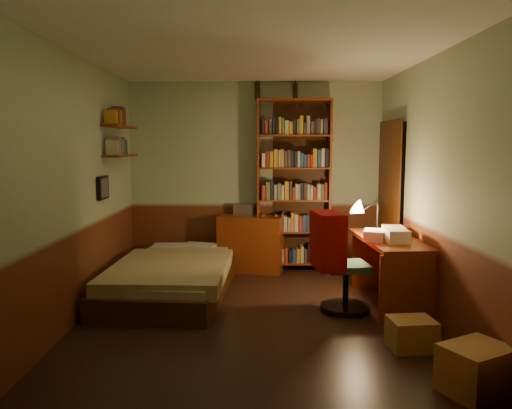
{
  "coord_description": "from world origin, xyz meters",
  "views": [
    {
      "loc": [
        -0.02,
        -4.99,
        1.71
      ],
      "look_at": [
        0.0,
        0.25,
        1.1
      ],
      "focal_mm": 35.0,
      "sensor_mm": 36.0,
      "label": 1
    }
  ],
  "objects_px": {
    "bed": "(173,265)",
    "mini_stereo": "(246,209)",
    "bookshelf": "(294,186)",
    "desk_lamp": "(378,207)",
    "desk": "(388,271)",
    "cardboard_box_a": "(476,369)",
    "cardboard_box_b": "(411,334)",
    "office_chair": "(346,267)",
    "dresser": "(251,243)"
  },
  "relations": [
    {
      "from": "bed",
      "to": "mini_stereo",
      "type": "bearing_deg",
      "value": 59.46
    },
    {
      "from": "bookshelf",
      "to": "desk_lamp",
      "type": "bearing_deg",
      "value": -56.51
    },
    {
      "from": "desk",
      "to": "cardboard_box_a",
      "type": "distance_m",
      "value": 2.0
    },
    {
      "from": "bookshelf",
      "to": "cardboard_box_b",
      "type": "xyz_separation_m",
      "value": [
        0.79,
        -2.77,
        -1.04
      ]
    },
    {
      "from": "desk",
      "to": "office_chair",
      "type": "relative_size",
      "value": 1.47
    },
    {
      "from": "office_chair",
      "to": "cardboard_box_b",
      "type": "xyz_separation_m",
      "value": [
        0.38,
        -1.0,
        -0.33
      ]
    },
    {
      "from": "cardboard_box_a",
      "to": "desk_lamp",
      "type": "bearing_deg",
      "value": 94.86
    },
    {
      "from": "bed",
      "to": "dresser",
      "type": "distance_m",
      "value": 1.38
    },
    {
      "from": "bed",
      "to": "dresser",
      "type": "xyz_separation_m",
      "value": [
        0.91,
        1.03,
        0.05
      ]
    },
    {
      "from": "desk_lamp",
      "to": "office_chair",
      "type": "height_order",
      "value": "desk_lamp"
    },
    {
      "from": "dresser",
      "to": "desk",
      "type": "height_order",
      "value": "dresser"
    },
    {
      "from": "bed",
      "to": "desk_lamp",
      "type": "height_order",
      "value": "desk_lamp"
    },
    {
      "from": "bookshelf",
      "to": "cardboard_box_a",
      "type": "bearing_deg",
      "value": -71.39
    },
    {
      "from": "mini_stereo",
      "to": "office_chair",
      "type": "distance_m",
      "value": 2.14
    },
    {
      "from": "cardboard_box_b",
      "to": "bed",
      "type": "bearing_deg",
      "value": 144.19
    },
    {
      "from": "mini_stereo",
      "to": "cardboard_box_a",
      "type": "xyz_separation_m",
      "value": [
        1.67,
        -3.57,
        -0.67
      ]
    },
    {
      "from": "cardboard_box_a",
      "to": "cardboard_box_b",
      "type": "xyz_separation_m",
      "value": [
        -0.21,
        0.76,
        -0.04
      ]
    },
    {
      "from": "bed",
      "to": "bookshelf",
      "type": "height_order",
      "value": "bookshelf"
    },
    {
      "from": "desk",
      "to": "cardboard_box_b",
      "type": "bearing_deg",
      "value": -99.29
    },
    {
      "from": "bed",
      "to": "mini_stereo",
      "type": "relative_size",
      "value": 7.91
    },
    {
      "from": "bookshelf",
      "to": "cardboard_box_a",
      "type": "height_order",
      "value": "bookshelf"
    },
    {
      "from": "desk_lamp",
      "to": "cardboard_box_a",
      "type": "relative_size",
      "value": 1.4
    },
    {
      "from": "dresser",
      "to": "cardboard_box_b",
      "type": "bearing_deg",
      "value": -50.54
    },
    {
      "from": "office_chair",
      "to": "cardboard_box_a",
      "type": "relative_size",
      "value": 2.06
    },
    {
      "from": "dresser",
      "to": "cardboard_box_a",
      "type": "distance_m",
      "value": 3.8
    },
    {
      "from": "dresser",
      "to": "cardboard_box_a",
      "type": "bearing_deg",
      "value": -52.94
    },
    {
      "from": "bookshelf",
      "to": "cardboard_box_b",
      "type": "bearing_deg",
      "value": -71.33
    },
    {
      "from": "desk",
      "to": "office_chair",
      "type": "xyz_separation_m",
      "value": [
        -0.5,
        -0.22,
        0.1
      ]
    },
    {
      "from": "bed",
      "to": "desk",
      "type": "xyz_separation_m",
      "value": [
        2.41,
        -0.43,
        0.03
      ]
    },
    {
      "from": "cardboard_box_a",
      "to": "bookshelf",
      "type": "bearing_deg",
      "value": 105.88
    },
    {
      "from": "bed",
      "to": "desk",
      "type": "distance_m",
      "value": 2.45
    },
    {
      "from": "bookshelf",
      "to": "cardboard_box_b",
      "type": "relative_size",
      "value": 6.35
    },
    {
      "from": "bed",
      "to": "desk",
      "type": "relative_size",
      "value": 1.66
    },
    {
      "from": "dresser",
      "to": "mini_stereo",
      "type": "height_order",
      "value": "mini_stereo"
    },
    {
      "from": "cardboard_box_b",
      "to": "desk",
      "type": "bearing_deg",
      "value": 84.25
    },
    {
      "from": "bed",
      "to": "desk_lamp",
      "type": "relative_size",
      "value": 3.59
    },
    {
      "from": "desk_lamp",
      "to": "cardboard_box_a",
      "type": "distance_m",
      "value": 2.33
    },
    {
      "from": "dresser",
      "to": "cardboard_box_a",
      "type": "height_order",
      "value": "dresser"
    },
    {
      "from": "bed",
      "to": "office_chair",
      "type": "bearing_deg",
      "value": -13.53
    },
    {
      "from": "office_chair",
      "to": "desk_lamp",
      "type": "bearing_deg",
      "value": 36.33
    },
    {
      "from": "desk_lamp",
      "to": "desk",
      "type": "bearing_deg",
      "value": -80.7
    },
    {
      "from": "bed",
      "to": "office_chair",
      "type": "distance_m",
      "value": 2.02
    },
    {
      "from": "bed",
      "to": "mini_stereo",
      "type": "xyz_separation_m",
      "value": [
        0.83,
        1.16,
        0.51
      ]
    },
    {
      "from": "desk",
      "to": "desk_lamp",
      "type": "relative_size",
      "value": 2.16
    },
    {
      "from": "bookshelf",
      "to": "cardboard_box_a",
      "type": "distance_m",
      "value": 3.81
    },
    {
      "from": "bookshelf",
      "to": "office_chair",
      "type": "distance_m",
      "value": 1.95
    },
    {
      "from": "desk_lamp",
      "to": "cardboard_box_b",
      "type": "distance_m",
      "value": 1.66
    },
    {
      "from": "dresser",
      "to": "bed",
      "type": "bearing_deg",
      "value": -119.05
    },
    {
      "from": "mini_stereo",
      "to": "bookshelf",
      "type": "height_order",
      "value": "bookshelf"
    },
    {
      "from": "mini_stereo",
      "to": "desk_lamp",
      "type": "height_order",
      "value": "desk_lamp"
    }
  ]
}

